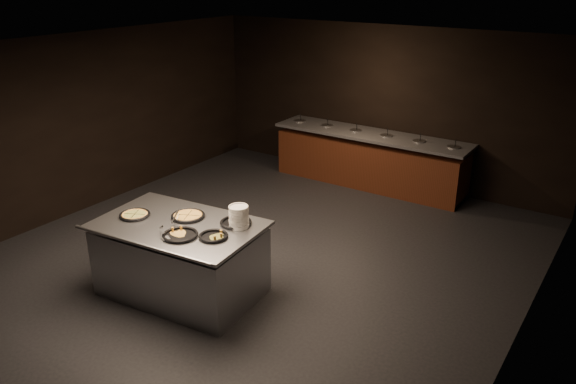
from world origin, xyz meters
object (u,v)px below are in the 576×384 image
serving_counter (181,260)px  pan_veggie_whole (135,215)px  plate_stack (239,217)px  pan_cheese_whole (188,216)px

serving_counter → pan_veggie_whole: 0.81m
plate_stack → pan_veggie_whole: (-1.27, -0.48, -0.11)m
serving_counter → plate_stack: plate_stack is taller
serving_counter → pan_cheese_whole: pan_cheese_whole is taller
pan_cheese_whole → serving_counter: bearing=-82.3°
serving_counter → pan_veggie_whole: bearing=-172.0°
plate_stack → pan_veggie_whole: 1.37m
plate_stack → serving_counter: bearing=-153.5°
pan_cheese_whole → plate_stack: bearing=10.8°
serving_counter → plate_stack: size_ratio=7.86×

